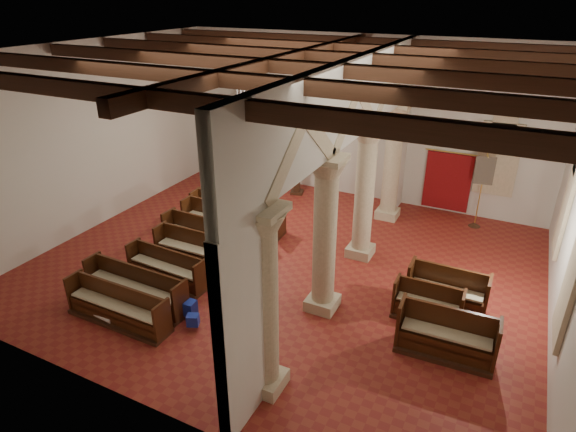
# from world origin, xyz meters

# --- Properties ---
(floor) EXTENTS (14.00, 14.00, 0.00)m
(floor) POSITION_xyz_m (0.00, 0.00, 0.00)
(floor) COLOR maroon
(floor) RESTS_ON ground
(ceiling) EXTENTS (14.00, 14.00, 0.00)m
(ceiling) POSITION_xyz_m (0.00, 0.00, 6.00)
(ceiling) COLOR black
(ceiling) RESTS_ON wall_back
(wall_back) EXTENTS (14.00, 0.02, 6.00)m
(wall_back) POSITION_xyz_m (0.00, 6.00, 3.00)
(wall_back) COLOR silver
(wall_back) RESTS_ON floor
(wall_front) EXTENTS (14.00, 0.02, 6.00)m
(wall_front) POSITION_xyz_m (0.00, -6.00, 3.00)
(wall_front) COLOR silver
(wall_front) RESTS_ON floor
(wall_left) EXTENTS (0.02, 12.00, 6.00)m
(wall_left) POSITION_xyz_m (-7.00, 0.00, 3.00)
(wall_left) COLOR silver
(wall_left) RESTS_ON floor
(ceiling_beams) EXTENTS (13.80, 11.80, 0.30)m
(ceiling_beams) POSITION_xyz_m (0.00, 0.00, 5.82)
(ceiling_beams) COLOR #3C1F13
(ceiling_beams) RESTS_ON wall_back
(arcade) EXTENTS (0.90, 11.90, 6.00)m
(arcade) POSITION_xyz_m (1.80, 0.00, 3.56)
(arcade) COLOR beige
(arcade) RESTS_ON floor
(window_right_a) EXTENTS (0.03, 1.00, 2.20)m
(window_right_a) POSITION_xyz_m (6.98, -1.50, 2.20)
(window_right_a) COLOR #387E6A
(window_right_a) RESTS_ON wall_right
(window_right_b) EXTENTS (0.03, 1.00, 2.20)m
(window_right_b) POSITION_xyz_m (6.98, 2.50, 2.20)
(window_right_b) COLOR #387E6A
(window_right_b) RESTS_ON wall_right
(window_back) EXTENTS (1.00, 0.03, 2.20)m
(window_back) POSITION_xyz_m (5.00, 5.98, 2.20)
(window_back) COLOR #387E6A
(window_back) RESTS_ON wall_back
(pipe_organ) EXTENTS (2.10, 0.85, 4.40)m
(pipe_organ) POSITION_xyz_m (-4.50, 5.50, 1.37)
(pipe_organ) COLOR #3C1F13
(pipe_organ) RESTS_ON floor
(lectern) EXTENTS (0.62, 0.65, 1.31)m
(lectern) POSITION_xyz_m (-2.03, 5.05, 0.54)
(lectern) COLOR #392312
(lectern) RESTS_ON floor
(dossal_curtain) EXTENTS (1.80, 0.07, 2.17)m
(dossal_curtain) POSITION_xyz_m (3.50, 5.92, 1.17)
(dossal_curtain) COLOR maroon
(dossal_curtain) RESTS_ON floor
(processional_banner) EXTENTS (0.62, 0.78, 2.71)m
(processional_banner) POSITION_xyz_m (4.69, 5.12, 0.84)
(processional_banner) COLOR #3C1F13
(processional_banner) RESTS_ON floor
(hymnal_box_a) EXTENTS (0.35, 0.32, 0.28)m
(hymnal_box_a) POSITION_xyz_m (-0.65, -3.64, 0.24)
(hymnal_box_a) COLOR navy
(hymnal_box_a) RESTS_ON floor
(hymnal_box_b) EXTENTS (0.38, 0.31, 0.37)m
(hymnal_box_b) POSITION_xyz_m (-1.01, -3.33, 0.28)
(hymnal_box_b) COLOR navy
(hymnal_box_b) RESTS_ON floor
(hymnal_box_c) EXTENTS (0.33, 0.28, 0.29)m
(hymnal_box_c) POSITION_xyz_m (-0.37, -0.89, 0.24)
(hymnal_box_c) COLOR navy
(hymnal_box_c) RESTS_ON floor
(tube_heater_a) EXTENTS (0.89, 0.45, 0.09)m
(tube_heater_a) POSITION_xyz_m (-2.25, -4.01, 0.16)
(tube_heater_a) COLOR white
(tube_heater_a) RESTS_ON floor
(tube_heater_b) EXTENTS (1.04, 0.20, 0.10)m
(tube_heater_b) POSITION_xyz_m (-2.98, -4.44, 0.16)
(tube_heater_b) COLOR silver
(tube_heater_b) RESTS_ON floor
(nave_pew_0) EXTENTS (2.84, 0.67, 0.99)m
(nave_pew_0) POSITION_xyz_m (-2.41, -4.25, 0.32)
(nave_pew_0) COLOR #3C1F13
(nave_pew_0) RESTS_ON floor
(nave_pew_1) EXTENTS (3.00, 0.74, 1.03)m
(nave_pew_1) POSITION_xyz_m (-2.56, -3.47, 0.34)
(nave_pew_1) COLOR #3C1F13
(nave_pew_1) RESTS_ON floor
(nave_pew_2) EXTENTS (2.47, 0.77, 0.97)m
(nave_pew_2) POSITION_xyz_m (-2.50, -2.32, 0.32)
(nave_pew_2) COLOR #3C1F13
(nave_pew_2) RESTS_ON floor
(nave_pew_3) EXTENTS (2.82, 0.72, 1.08)m
(nave_pew_3) POSITION_xyz_m (-2.18, -1.25, 0.36)
(nave_pew_3) COLOR #3C1F13
(nave_pew_3) RESTS_ON floor
(nave_pew_4) EXTENTS (2.98, 0.85, 1.13)m
(nave_pew_4) POSITION_xyz_m (-2.44, -0.51, 0.37)
(nave_pew_4) COLOR #3C1F13
(nave_pew_4) RESTS_ON floor
(nave_pew_5) EXTENTS (3.14, 0.82, 1.13)m
(nave_pew_5) POSITION_xyz_m (-2.48, 0.62, 0.37)
(nave_pew_5) COLOR #3C1F13
(nave_pew_5) RESTS_ON floor
(nave_pew_6) EXTENTS (3.35, 0.95, 1.15)m
(nave_pew_6) POSITION_xyz_m (-2.51, 1.35, 0.38)
(nave_pew_6) COLOR #3C1F13
(nave_pew_6) RESTS_ON floor
(aisle_pew_0) EXTENTS (2.14, 0.84, 1.15)m
(aisle_pew_0) POSITION_xyz_m (4.90, -1.91, 0.39)
(aisle_pew_0) COLOR #3C1F13
(aisle_pew_0) RESTS_ON floor
(aisle_pew_1) EXTENTS (1.66, 0.67, 0.97)m
(aisle_pew_1) POSITION_xyz_m (4.27, -0.81, 0.33)
(aisle_pew_1) COLOR #3C1F13
(aisle_pew_1) RESTS_ON floor
(aisle_pew_2) EXTENTS (1.95, 0.77, 1.15)m
(aisle_pew_2) POSITION_xyz_m (4.61, -0.18, 0.39)
(aisle_pew_2) COLOR #3C1F13
(aisle_pew_2) RESTS_ON floor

